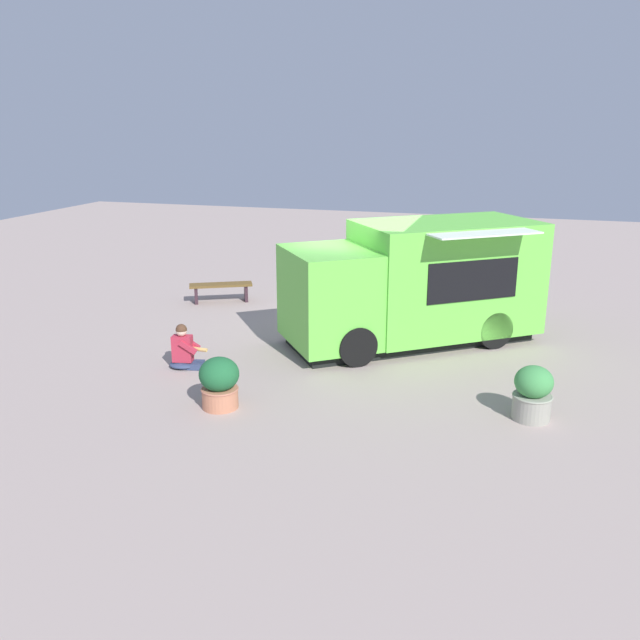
% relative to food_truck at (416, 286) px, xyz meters
% --- Properties ---
extents(ground_plane, '(40.00, 40.00, 0.00)m').
position_rel_food_truck_xyz_m(ground_plane, '(0.10, 1.36, -1.20)').
color(ground_plane, '#A5928A').
extents(food_truck, '(4.75, 5.39, 2.49)m').
position_rel_food_truck_xyz_m(food_truck, '(0.00, 0.00, 0.00)').
color(food_truck, '#67D044').
rests_on(food_truck, ground_plane).
extents(person_customer, '(0.53, 0.77, 0.86)m').
position_rel_food_truck_xyz_m(person_customer, '(-2.81, 3.89, -0.87)').
color(person_customer, navy).
rests_on(person_customer, ground_plane).
extents(planter_flowering_near, '(0.65, 0.65, 0.85)m').
position_rel_food_truck_xyz_m(planter_flowering_near, '(-4.29, 2.48, -0.76)').
color(planter_flowering_near, '#BC7455').
rests_on(planter_flowering_near, ground_plane).
extents(planter_flowering_far, '(0.62, 0.62, 0.87)m').
position_rel_food_truck_xyz_m(planter_flowering_far, '(-3.30, -2.35, -0.77)').
color(planter_flowering_far, gray).
rests_on(planter_flowering_far, ground_plane).
extents(plaza_bench, '(1.07, 1.59, 0.48)m').
position_rel_food_truck_xyz_m(plaza_bench, '(1.74, 5.24, -0.84)').
color(plaza_bench, brown).
rests_on(plaza_bench, ground_plane).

